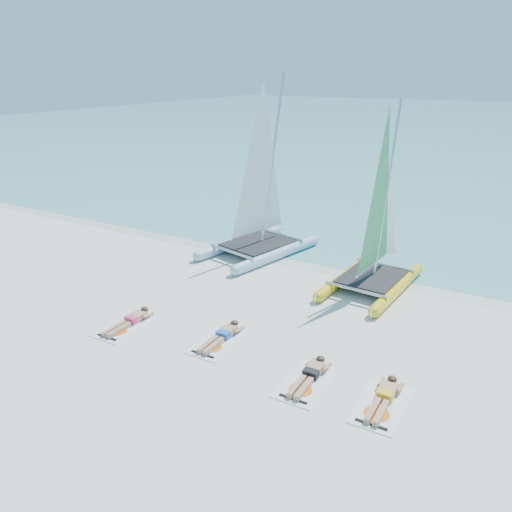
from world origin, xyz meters
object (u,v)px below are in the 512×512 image
Objects in this scene: sunbather_b at (222,335)px; towel_d at (381,405)px; towel_b at (219,342)px; sunbather_a at (130,320)px; sunbather_d at (384,396)px; catamaran_yellow at (381,228)px; towel_a at (126,326)px; catamaran_blue at (260,202)px; towel_c at (307,382)px; sunbather_c at (310,374)px.

towel_d is (4.64, -0.70, -0.11)m from sunbather_b.
sunbather_b is (0.00, 0.19, 0.11)m from towel_b.
sunbather_a and sunbather_b have the same top height.
towel_b is 4.65m from sunbather_d.
towel_d is 0.22m from sunbather_d.
catamaran_yellow is 3.42× the size of towel_d.
towel_a is 2.92m from sunbather_b.
towel_c is at bearing -39.78° from catamaran_blue.
sunbather_d is (4.64, -0.51, 0.00)m from sunbather_b.
sunbather_c is (2.86, -0.54, 0.00)m from sunbather_b.
catamaran_blue is 7.52m from towel_b.
sunbather_c is at bearing -179.10° from sunbather_d.
sunbather_c is (5.35, -7.12, -1.99)m from catamaran_blue.
sunbather_c is 1.00× the size of sunbather_d.
towel_a is at bearing -179.39° from towel_d.
sunbather_d is (0.00, 0.19, 0.11)m from towel_d.
sunbather_d is at bearing -30.80° from catamaran_blue.
towel_c is (0.34, -6.63, -1.98)m from catamaran_yellow.
towel_a is 1.07× the size of sunbather_d.
towel_b is 1.07× the size of sunbather_d.
sunbather_a is 5.67m from towel_c.
towel_a is 0.22m from sunbather_a.
sunbather_a is at bearing -124.54° from catamaran_yellow.
catamaran_blue is 10.26m from sunbather_d.
catamaran_yellow reaches higher than towel_b.
catamaran_blue is 7.45m from sunbather_a.
sunbather_a and sunbather_d have the same top height.
sunbather_c is (5.66, 0.24, 0.11)m from towel_a.
towel_a is at bearing -78.39° from catamaran_blue.
catamaran_yellow is at bearing 67.57° from towel_b.
towel_b is 0.22m from sunbather_b.
towel_c is at bearing -10.69° from towel_b.
sunbather_a is at bearing -168.13° from sunbather_b.
towel_a is (-5.32, -6.68, -1.98)m from catamaran_yellow.
towel_a is at bearing -164.44° from sunbather_b.
sunbather_b is (-2.51, -5.89, -1.87)m from catamaran_yellow.
towel_b is at bearing 11.87° from towel_a.
sunbather_b is at bearing -108.26° from catamaran_yellow.
towel_d is at bearing -6.28° from towel_b.
towel_c is at bearing -14.36° from sunbather_b.
sunbather_b is at bearing 15.56° from towel_a.
sunbather_b is 4.67m from sunbather_d.
sunbather_b is at bearing 11.87° from sunbather_a.
catamaran_yellow reaches higher than towel_c.
towel_a is 1.07× the size of sunbather_a.
sunbather_b is at bearing 171.39° from towel_d.
sunbather_d is at bearing 0.90° from sunbather_c.
sunbather_a is at bearing -179.49° from sunbather_c.
towel_c is (5.35, -7.31, -2.10)m from catamaran_blue.
catamaran_blue is at bearing 177.02° from catamaran_yellow.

